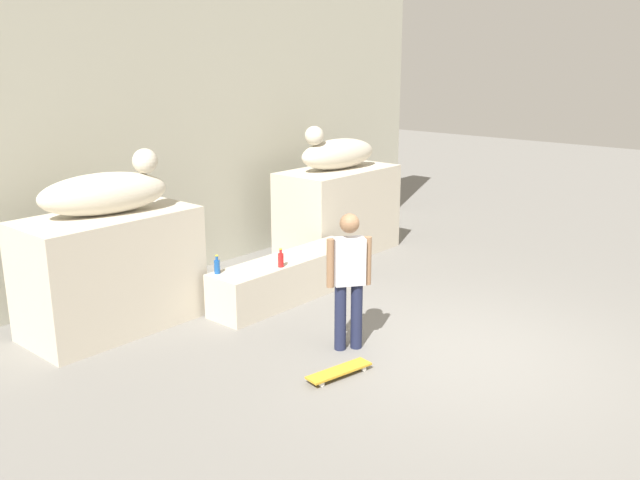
{
  "coord_description": "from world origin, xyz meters",
  "views": [
    {
      "loc": [
        -6.71,
        -3.55,
        3.43
      ],
      "look_at": [
        -0.32,
        2.0,
        1.1
      ],
      "focal_mm": 37.99,
      "sensor_mm": 36.0,
      "label": 1
    }
  ],
  "objects_px": {
    "statue_reclining_right": "(337,153)",
    "bottle_red": "(281,260)",
    "skater": "(349,276)",
    "statue_reclining_left": "(107,191)",
    "skateboard": "(339,371)",
    "bottle_blue": "(217,266)"
  },
  "relations": [
    {
      "from": "skater",
      "to": "skateboard",
      "type": "relative_size",
      "value": 2.03
    },
    {
      "from": "statue_reclining_right",
      "to": "skater",
      "type": "distance_m",
      "value": 4.16
    },
    {
      "from": "statue_reclining_left",
      "to": "skateboard",
      "type": "bearing_deg",
      "value": -61.46
    },
    {
      "from": "bottle_red",
      "to": "bottle_blue",
      "type": "height_order",
      "value": "bottle_red"
    },
    {
      "from": "skater",
      "to": "skateboard",
      "type": "bearing_deg",
      "value": 67.34
    },
    {
      "from": "bottle_red",
      "to": "bottle_blue",
      "type": "relative_size",
      "value": 1.03
    },
    {
      "from": "statue_reclining_left",
      "to": "bottle_blue",
      "type": "relative_size",
      "value": 6.61
    },
    {
      "from": "skater",
      "to": "bottle_red",
      "type": "relative_size",
      "value": 6.37
    },
    {
      "from": "statue_reclining_left",
      "to": "bottle_blue",
      "type": "distance_m",
      "value": 1.7
    },
    {
      "from": "statue_reclining_right",
      "to": "bottle_red",
      "type": "xyz_separation_m",
      "value": [
        -2.63,
        -1.19,
        -1.07
      ]
    },
    {
      "from": "statue_reclining_left",
      "to": "bottle_red",
      "type": "height_order",
      "value": "statue_reclining_left"
    },
    {
      "from": "statue_reclining_left",
      "to": "skater",
      "type": "bearing_deg",
      "value": -47.79
    },
    {
      "from": "skateboard",
      "to": "bottle_red",
      "type": "xyz_separation_m",
      "value": [
        1.05,
        1.9,
        0.66
      ]
    },
    {
      "from": "skateboard",
      "to": "bottle_red",
      "type": "height_order",
      "value": "bottle_red"
    },
    {
      "from": "statue_reclining_right",
      "to": "bottle_blue",
      "type": "xyz_separation_m",
      "value": [
        -3.39,
        -0.76,
        -1.07
      ]
    },
    {
      "from": "skater",
      "to": "bottle_red",
      "type": "bearing_deg",
      "value": -68.87
    },
    {
      "from": "bottle_blue",
      "to": "statue_reclining_left",
      "type": "bearing_deg",
      "value": 145.52
    },
    {
      "from": "statue_reclining_left",
      "to": "statue_reclining_right",
      "type": "relative_size",
      "value": 1.02
    },
    {
      "from": "statue_reclining_left",
      "to": "bottle_red",
      "type": "xyz_separation_m",
      "value": [
        1.84,
        -1.18,
        -1.07
      ]
    },
    {
      "from": "statue_reclining_right",
      "to": "skater",
      "type": "xyz_separation_m",
      "value": [
        -3.04,
        -2.71,
        -0.87
      ]
    },
    {
      "from": "skateboard",
      "to": "bottle_blue",
      "type": "bearing_deg",
      "value": -86.17
    },
    {
      "from": "bottle_red",
      "to": "skateboard",
      "type": "bearing_deg",
      "value": -118.94
    }
  ]
}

